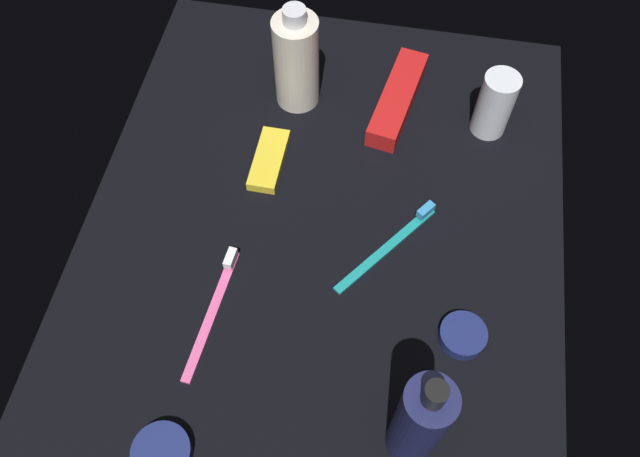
% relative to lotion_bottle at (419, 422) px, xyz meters
% --- Properties ---
extents(ground_plane, '(0.84, 0.64, 0.01)m').
position_rel_lotion_bottle_xyz_m(ground_plane, '(-0.24, -0.14, -0.10)').
color(ground_plane, black).
extents(lotion_bottle, '(0.05, 0.05, 0.21)m').
position_rel_lotion_bottle_xyz_m(lotion_bottle, '(0.00, 0.00, 0.00)').
color(lotion_bottle, '#1B1E49').
rests_on(lotion_bottle, ground_plane).
extents(bodywash_bottle, '(0.07, 0.07, 0.17)m').
position_rel_lotion_bottle_xyz_m(bodywash_bottle, '(-0.48, -0.22, -0.02)').
color(bodywash_bottle, silver).
rests_on(bodywash_bottle, ground_plane).
extents(deodorant_stick, '(0.05, 0.05, 0.10)m').
position_rel_lotion_bottle_xyz_m(deodorant_stick, '(-0.47, 0.07, -0.04)').
color(deodorant_stick, silver).
rests_on(deodorant_stick, ground_plane).
extents(toothbrush_teal, '(0.15, 0.12, 0.02)m').
position_rel_lotion_bottle_xyz_m(toothbrush_teal, '(-0.25, -0.05, -0.09)').
color(toothbrush_teal, teal).
rests_on(toothbrush_teal, ground_plane).
extents(toothbrush_pink, '(0.18, 0.03, 0.02)m').
position_rel_lotion_bottle_xyz_m(toothbrush_pink, '(-0.12, -0.26, -0.09)').
color(toothbrush_pink, '#E55999').
rests_on(toothbrush_pink, ground_plane).
extents(toothpaste_box_red, '(0.18, 0.07, 0.03)m').
position_rel_lotion_bottle_xyz_m(toothpaste_box_red, '(-0.49, -0.07, -0.08)').
color(toothpaste_box_red, red).
rests_on(toothpaste_box_red, ground_plane).
extents(snack_bar_yellow, '(0.10, 0.04, 0.01)m').
position_rel_lotion_bottle_xyz_m(snack_bar_yellow, '(-0.35, -0.24, -0.08)').
color(snack_bar_yellow, yellow).
rests_on(snack_bar_yellow, ground_plane).
extents(cream_tin_left, '(0.07, 0.07, 0.02)m').
position_rel_lotion_bottle_xyz_m(cream_tin_left, '(0.06, -0.27, -0.08)').
color(cream_tin_left, navy).
rests_on(cream_tin_left, ground_plane).
extents(cream_tin_right, '(0.06, 0.06, 0.02)m').
position_rel_lotion_bottle_xyz_m(cream_tin_right, '(-0.13, 0.05, -0.08)').
color(cream_tin_right, navy).
rests_on(cream_tin_right, ground_plane).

